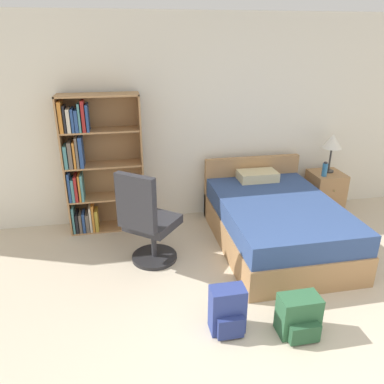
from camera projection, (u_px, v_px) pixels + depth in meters
The scene contains 9 objects.
wall_back at pixel (216, 120), 4.88m from camera, with size 9.00×0.06×2.60m.
bookshelf at pixel (93, 166), 4.56m from camera, with size 0.94×0.32×1.71m.
bed at pixel (274, 221), 4.42m from camera, with size 1.30×1.91×0.82m.
office_chair at pixel (147, 223), 3.94m from camera, with size 0.71×0.72×1.09m.
nightstand at pixel (325, 193), 5.23m from camera, with size 0.43×0.45×0.59m.
table_lamp at pixel (333, 142), 5.00m from camera, with size 0.26×0.26×0.53m.
water_bottle at pixel (325, 169), 4.97m from camera, with size 0.07×0.07×0.20m.
backpack_green at pixel (299, 317), 3.10m from camera, with size 0.33×0.27×0.36m.
backpack_blue at pixel (228, 311), 3.12m from camera, with size 0.29×0.23×0.42m.
Camera 1 is at (-1.23, -1.49, 2.32)m, focal length 35.00 mm.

